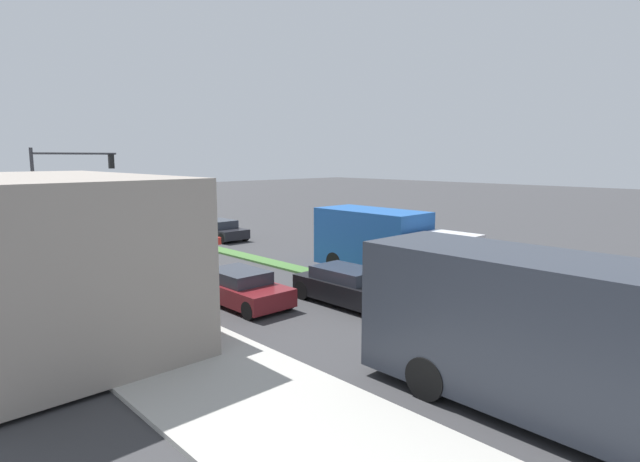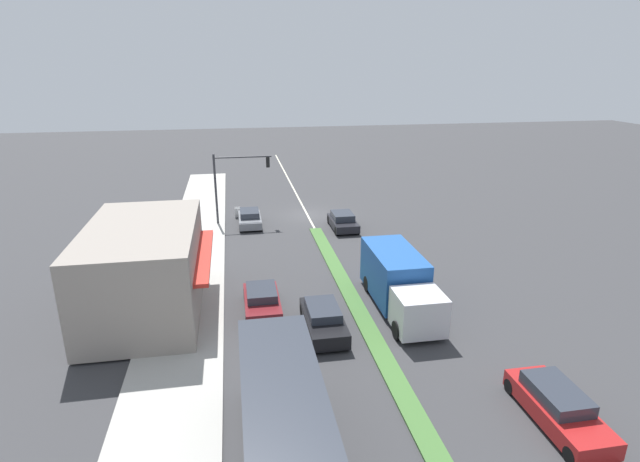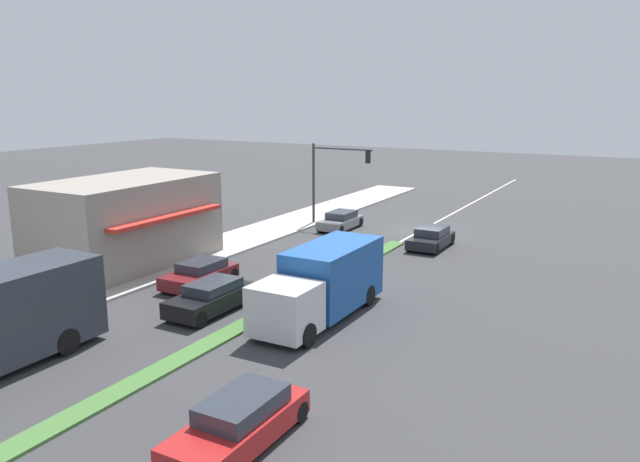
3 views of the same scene
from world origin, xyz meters
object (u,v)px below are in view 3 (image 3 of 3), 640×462
pedestrian (191,237)px  suv_grey (341,221)px  delivery_truck (323,282)px  sedan_dark (431,238)px  hatchback_red (239,423)px  warning_aframe_sign (345,216)px  sedan_maroon (200,274)px  suv_black (211,297)px  traffic_signal_main (331,171)px

pedestrian → suv_grey: pedestrian is taller
delivery_truck → pedestrian: bearing=-24.5°
pedestrian → sedan_dark: size_ratio=0.44×
pedestrian → hatchback_red: bearing=133.9°
sedan_dark → suv_grey: bearing=-16.2°
warning_aframe_sign → sedan_maroon: size_ratio=0.21×
suv_black → sedan_dark: size_ratio=1.10×
pedestrian → delivery_truck: bearing=155.5°
traffic_signal_main → delivery_truck: size_ratio=0.75×
suv_grey → hatchback_red: size_ratio=0.84×
hatchback_red → sedan_dark: 23.41m
traffic_signal_main → sedan_maroon: bearing=94.1°
pedestrian → sedan_dark: pedestrian is taller
sedan_maroon → hatchback_red: size_ratio=0.88×
suv_grey → hatchback_red: 27.24m
suv_grey → delivery_truck: bearing=114.7°
traffic_signal_main → sedan_maroon: 15.98m
warning_aframe_sign → sedan_dark: size_ratio=0.22×
delivery_truck → sedan_maroon: 7.30m
suv_black → sedan_dark: suv_black is taller
warning_aframe_sign → suv_black: size_ratio=0.20×
warning_aframe_sign → sedan_maroon: bearing=93.1°
traffic_signal_main → pedestrian: size_ratio=3.33×
suv_black → warning_aframe_sign: bearing=-79.4°
pedestrian → suv_grey: (-4.39, -10.36, -0.42)m
pedestrian → delivery_truck: size_ratio=0.22×
traffic_signal_main → suv_black: 18.95m
pedestrian → suv_grey: 11.26m
sedan_maroon → suv_grey: 14.86m
delivery_truck → warning_aframe_sign: bearing=-65.8°
sedan_maroon → warning_aframe_sign: bearing=-86.9°
warning_aframe_sign → delivery_truck: 19.90m
suv_black → hatchback_red: size_ratio=0.94×
sedan_maroon → sedan_dark: bearing=-119.4°
sedan_maroon → suv_black: (-2.80, 2.66, 0.05)m
pedestrian → warning_aframe_sign: (-3.45, -12.85, -0.58)m
delivery_truck → hatchback_red: size_ratio=1.66×
delivery_truck → sedan_maroon: delivery_truck is taller
traffic_signal_main → suv_grey: (-1.12, 0.74, -3.31)m
sedan_dark → hatchback_red: bearing=96.9°
traffic_signal_main → suv_black: traffic_signal_main is taller
delivery_truck → suv_grey: bearing=-65.3°
suv_grey → pedestrian: bearing=67.0°
traffic_signal_main → delivery_truck: 18.54m
delivery_truck → hatchback_red: (-2.80, 9.69, -0.83)m
traffic_signal_main → delivery_truck: (-8.32, 16.38, -2.43)m
suv_grey → suv_black: size_ratio=0.90×
delivery_truck → suv_black: delivery_truck is taller
traffic_signal_main → sedan_dark: 9.39m
traffic_signal_main → sedan_maroon: (-1.12, 15.59, -3.31)m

